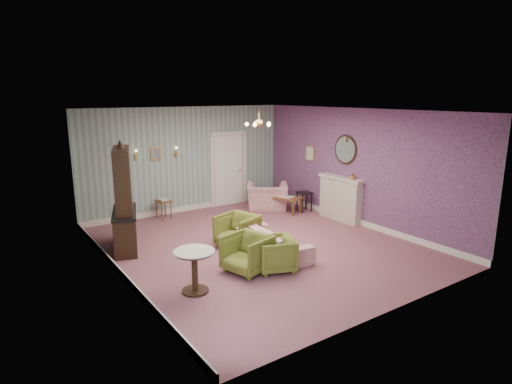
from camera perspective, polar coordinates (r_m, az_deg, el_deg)
floor at (r=9.39m, az=0.37°, el=-7.17°), size 7.00×7.00×0.00m
ceiling at (r=8.82m, az=0.40°, el=10.81°), size 7.00×7.00×0.00m
wall_back at (r=11.99m, az=-9.21°, el=4.27°), size 6.00×0.00×6.00m
wall_front at (r=6.51m, az=18.24°, el=-3.61°), size 6.00×0.00×6.00m
wall_left at (r=7.73m, az=-18.23°, el=-1.04°), size 0.00×7.00×7.00m
wall_right at (r=10.95m, az=13.42°, el=3.26°), size 0.00×7.00×7.00m
wall_right_floral at (r=10.94m, az=13.37°, el=3.25°), size 0.00×7.00×7.00m
door at (r=12.61m, az=-3.72°, el=3.14°), size 1.12×0.12×2.16m
olive_chair_a at (r=8.03m, az=2.57°, el=-8.07°), size 0.85×0.87×0.71m
olive_chair_b at (r=7.95m, az=-1.19°, el=-7.98°), size 0.89×0.92×0.78m
olive_chair_c at (r=9.20m, az=-2.52°, el=-5.00°), size 0.93×0.96×0.79m
sofa_chintz at (r=8.81m, az=2.31°, el=-5.99°), size 0.66×1.93×0.74m
wingback_chair at (r=12.16m, az=1.53°, el=-0.03°), size 1.35×1.25×0.99m
dresser at (r=9.28m, az=-17.36°, el=-0.60°), size 0.89×1.46×2.30m
fireplace at (r=11.29m, az=11.22°, el=-0.86°), size 0.30×1.40×1.16m
mantel_vase at (r=10.87m, az=12.79°, el=2.06°), size 0.15×0.15×0.15m
oval_mirror at (r=11.13m, az=11.87°, el=5.57°), size 0.04×0.76×0.84m
framed_print at (r=12.14m, az=7.25°, el=5.15°), size 0.04×0.34×0.42m
coffee_table at (r=11.90m, az=3.92°, el=-1.66°), size 0.77×1.01×0.46m
side_table_black at (r=12.06m, az=6.48°, el=-1.30°), size 0.43×0.43×0.55m
pedestal_table at (r=7.25m, az=-8.20°, el=-10.45°), size 0.72×0.72×0.74m
nesting_table at (r=11.52m, az=-12.25°, el=-2.18°), size 0.36×0.45×0.55m
gilt_mirror_back at (r=11.57m, az=-13.21°, el=5.03°), size 0.28×0.06×0.36m
sconce_left at (r=11.37m, az=-15.76°, el=4.75°), size 0.16×0.12×0.30m
sconce_right at (r=11.76m, az=-10.67°, el=5.27°), size 0.16×0.12×0.30m
chandelier at (r=8.83m, az=0.40°, el=9.06°), size 0.56×0.56×0.36m
burgundy_cushion at (r=12.02m, az=1.76°, el=-0.26°), size 0.41×0.28×0.39m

